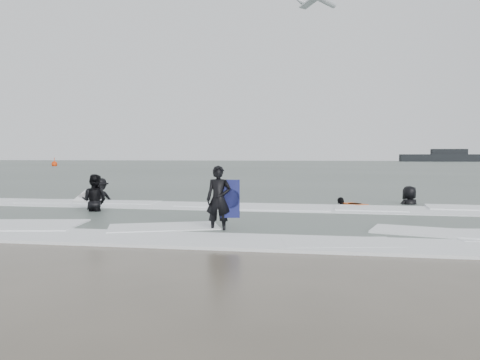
% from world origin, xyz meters
% --- Properties ---
extents(ground, '(320.00, 320.00, 0.00)m').
position_xyz_m(ground, '(0.00, 0.00, 0.00)').
color(ground, brown).
rests_on(ground, ground).
extents(sea, '(320.00, 320.00, 0.00)m').
position_xyz_m(sea, '(0.00, 80.00, 0.06)').
color(sea, '#47544C').
rests_on(sea, ground).
extents(surfer_centre, '(0.66, 0.46, 1.71)m').
position_xyz_m(surfer_centre, '(0.27, 0.71, 0.00)').
color(surfer_centre, black).
rests_on(surfer_centre, ground).
extents(surfer_wading, '(0.95, 0.77, 1.85)m').
position_xyz_m(surfer_wading, '(-4.84, 3.94, 0.00)').
color(surfer_wading, black).
rests_on(surfer_wading, ground).
extents(surfer_breaker, '(1.33, 1.31, 1.84)m').
position_xyz_m(surfer_breaker, '(-6.41, 7.44, 0.00)').
color(surfer_breaker, black).
rests_on(surfer_breaker, ground).
extents(surfer_right_near, '(0.79, 0.96, 1.53)m').
position_xyz_m(surfer_right_near, '(3.44, 7.18, 0.00)').
color(surfer_right_near, black).
rests_on(surfer_right_near, ground).
extents(surfer_right_far, '(1.12, 1.03, 1.92)m').
position_xyz_m(surfer_right_far, '(6.05, 8.22, 0.00)').
color(surfer_right_far, black).
rests_on(surfer_right_far, ground).
extents(surf_foam, '(30.03, 9.06, 0.09)m').
position_xyz_m(surf_foam, '(0.00, 3.70, 0.04)').
color(surf_foam, white).
rests_on(surf_foam, ground).
extents(bodyboards, '(9.93, 7.12, 1.25)m').
position_xyz_m(bodyboards, '(-0.26, 4.10, 0.50)').
color(bodyboards, '#10144C').
rests_on(bodyboards, ground).
extents(buoy, '(1.00, 1.00, 1.65)m').
position_xyz_m(buoy, '(-45.30, 65.29, 0.42)').
color(buoy, red).
rests_on(buoy, ground).
extents(vessel_horizon, '(29.05, 5.19, 3.94)m').
position_xyz_m(vessel_horizon, '(39.81, 144.98, 1.47)').
color(vessel_horizon, black).
rests_on(vessel_horizon, ground).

